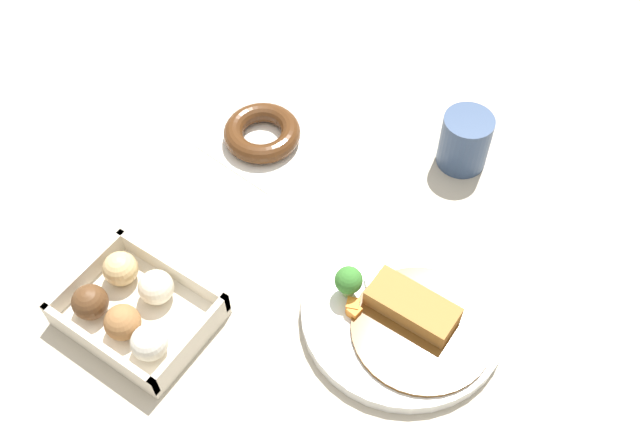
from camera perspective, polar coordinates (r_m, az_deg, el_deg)
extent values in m
plane|color=#B2A893|center=(0.95, 0.24, -3.61)|extent=(1.60, 1.60, 0.00)
cylinder|color=white|center=(0.90, 6.59, -7.78)|extent=(0.25, 0.25, 0.02)
cylinder|color=brown|center=(0.88, 8.04, -8.98)|extent=(0.17, 0.17, 0.01)
cube|color=#A87538|center=(0.88, 7.29, -7.22)|extent=(0.11, 0.05, 0.02)
cylinder|color=white|center=(0.91, 5.31, -5.25)|extent=(0.06, 0.06, 0.00)
ellipsoid|color=yellow|center=(0.90, 5.35, -4.94)|extent=(0.03, 0.03, 0.01)
cylinder|color=#8CB766|center=(0.89, 2.23, -5.98)|extent=(0.01, 0.01, 0.02)
sphere|color=#387A2D|center=(0.88, 2.27, -5.27)|extent=(0.03, 0.03, 0.03)
cube|color=orange|center=(0.88, 2.60, -7.27)|extent=(0.02, 0.02, 0.02)
cube|color=orange|center=(0.88, 2.71, -7.74)|extent=(0.02, 0.02, 0.01)
cube|color=beige|center=(0.93, -13.96, -7.83)|extent=(0.18, 0.14, 0.01)
cube|color=beige|center=(0.95, -17.90, -4.57)|extent=(0.01, 0.14, 0.03)
cube|color=beige|center=(0.87, -10.15, -9.99)|extent=(0.01, 0.14, 0.03)
cube|color=beige|center=(0.89, -17.02, -10.09)|extent=(0.18, 0.01, 0.03)
cube|color=beige|center=(0.93, -11.55, -4.36)|extent=(0.18, 0.01, 0.03)
sphere|color=brown|center=(0.92, -17.65, -6.66)|extent=(0.04, 0.04, 0.04)
sphere|color=#9E6B3D|center=(0.89, -15.29, -8.26)|extent=(0.04, 0.04, 0.04)
sphere|color=silver|center=(0.87, -13.30, -9.87)|extent=(0.04, 0.04, 0.04)
sphere|color=#DBB77A|center=(0.93, -15.44, -4.22)|extent=(0.04, 0.04, 0.04)
sphere|color=#EFE5C6|center=(0.91, -12.79, -5.69)|extent=(0.04, 0.04, 0.04)
cube|color=white|center=(1.08, -4.53, 5.80)|extent=(0.16, 0.16, 0.00)
torus|color=#4C2B14|center=(1.07, -4.59, 6.35)|extent=(0.11, 0.11, 0.03)
cylinder|color=#33476B|center=(1.04, 11.33, 5.63)|extent=(0.07, 0.07, 0.08)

